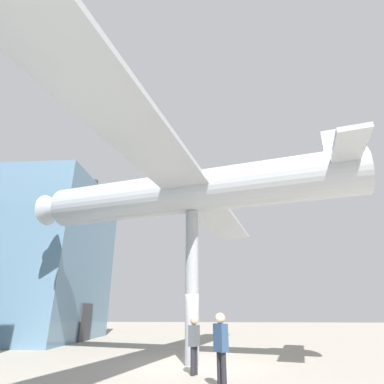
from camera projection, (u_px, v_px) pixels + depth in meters
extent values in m
plane|color=gray|center=(192.00, 366.00, 11.01)|extent=(80.00, 80.00, 0.00)
cube|color=#60849E|center=(3.00, 258.00, 21.74)|extent=(9.22, 13.32, 10.81)
cube|color=#383A3F|center=(19.00, 186.00, 23.83)|extent=(0.36, 12.66, 0.60)
cube|color=#383A3F|center=(86.00, 322.00, 19.79)|extent=(1.80, 0.12, 2.30)
cylinder|color=#999EA3|center=(192.00, 282.00, 12.09)|extent=(0.54, 0.54, 5.93)
cylinder|color=#B2B7BC|center=(192.00, 192.00, 13.52)|extent=(5.55, 14.15, 1.90)
cube|color=#B2B7BC|center=(192.00, 192.00, 13.52)|extent=(19.36, 7.17, 0.18)
cube|color=#B2B7BC|center=(342.00, 170.00, 11.70)|extent=(6.28, 2.60, 0.18)
cube|color=#B2B7BC|center=(338.00, 149.00, 12.04)|extent=(0.46, 1.11, 1.76)
cone|color=#B2B7BC|center=(55.00, 209.00, 15.83)|extent=(1.86, 1.53, 1.61)
sphere|color=black|center=(44.00, 210.00, 16.05)|extent=(0.44, 0.44, 0.44)
cylinder|color=#232328|center=(193.00, 361.00, 9.47)|extent=(0.14, 0.14, 0.82)
cylinder|color=#232328|center=(195.00, 360.00, 9.61)|extent=(0.14, 0.14, 0.82)
cube|color=#4C5156|center=(194.00, 336.00, 9.80)|extent=(0.46, 0.37, 0.63)
sphere|color=tan|center=(194.00, 321.00, 9.97)|extent=(0.26, 0.26, 0.26)
cylinder|color=#232328|center=(220.00, 370.00, 7.83)|extent=(0.14, 0.14, 0.89)
cylinder|color=#232328|center=(224.00, 372.00, 7.68)|extent=(0.14, 0.14, 0.89)
cube|color=navy|center=(221.00, 337.00, 8.04)|extent=(0.45, 0.41, 0.68)
sphere|color=beige|center=(220.00, 318.00, 8.22)|extent=(0.28, 0.28, 0.28)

